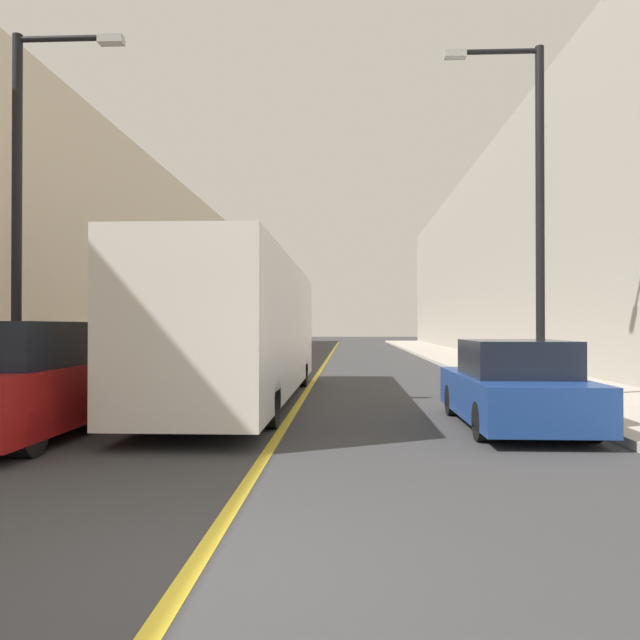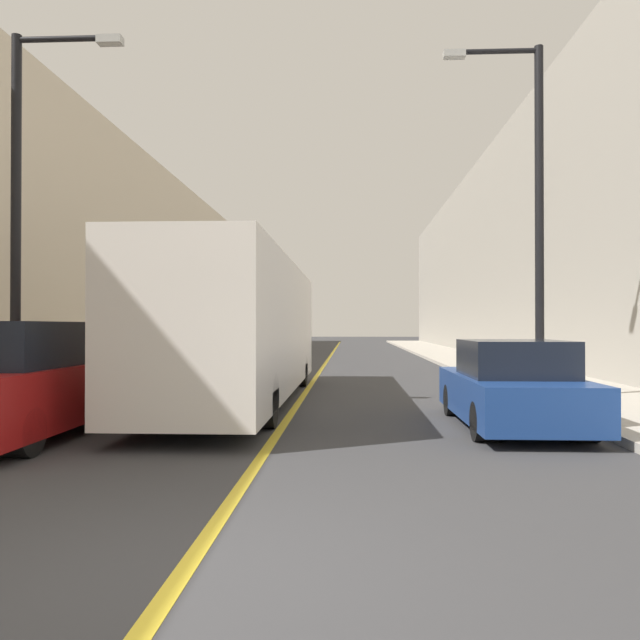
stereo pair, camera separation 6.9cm
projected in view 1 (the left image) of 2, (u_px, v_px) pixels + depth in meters
The scene contains 11 objects.
ground_plane at pixel (188, 577), 4.44m from camera, with size 200.00×200.00×0.00m, color #38383A.
sidewalk_left at pixel (202, 357), 34.73m from camera, with size 3.63×72.00×0.15m, color #B2AA9E.
sidewalk_right at pixel (457, 357), 34.08m from camera, with size 3.63×72.00×0.15m, color #B2AA9E.
building_row_left at pixel (135, 265), 34.96m from camera, with size 4.00×72.00×10.39m, color beige.
building_row_right at pixel (527, 251), 33.96m from camera, with size 4.00×72.00×11.78m, color gray.
road_center_line at pixel (328, 358), 34.41m from camera, with size 0.16×72.00×0.01m, color gold.
bus at pixel (245, 328), 14.75m from camera, with size 2.41×12.19×3.26m.
parked_suv_left at pixel (19, 385), 9.83m from camera, with size 1.95×4.41×1.86m.
car_right_near at pixel (514, 388), 10.98m from camera, with size 1.89×4.54×1.54m.
street_lamp_left at pixel (26, 196), 12.54m from camera, with size 2.27×0.24×7.54m.
street_lamp_right at pixel (532, 200), 14.29m from camera, with size 2.27×0.24×8.08m.
Camera 1 is at (1.15, -4.41, 1.79)m, focal length 35.00 mm.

